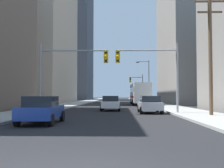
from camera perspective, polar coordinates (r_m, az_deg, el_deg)
sidewalk_left at (r=56.05m, az=-6.80°, el=-3.94°), size 3.97×160.00×0.15m
sidewalk_right at (r=55.79m, az=8.08°, el=-3.94°), size 3.97×160.00×0.15m
city_bus at (r=43.68m, az=5.87°, el=-1.94°), size 2.67×11.52×3.40m
sedan_blue at (r=15.50m, az=-14.69°, el=-5.28°), size 1.96×4.26×1.52m
sedan_silver at (r=24.12m, az=7.99°, el=-4.29°), size 1.95×4.23×1.52m
sedan_white at (r=27.79m, az=-0.28°, el=-4.07°), size 1.95×4.22×1.52m
traffic_signal_near_left at (r=23.32m, az=-8.79°, el=3.94°), size 5.94×0.44×6.00m
traffic_signal_near_right at (r=23.07m, az=7.98°, el=3.93°), size 5.30×0.44×6.00m
traffic_signal_far_right at (r=57.07m, az=5.32°, el=0.02°), size 2.90×0.44×6.00m
utility_pole_right at (r=21.08m, az=20.10°, el=6.59°), size 2.20×0.28×9.10m
street_lamp_right at (r=45.92m, az=7.40°, el=1.28°), size 2.27×0.32×7.50m
building_left_mid_office at (r=61.74m, az=-21.07°, el=12.21°), size 25.07×24.78×34.01m
building_right_mid_block at (r=55.54m, az=19.53°, el=13.81°), size 16.29×20.86×33.93m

